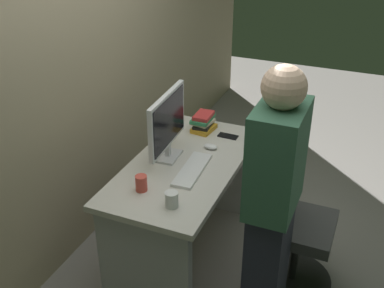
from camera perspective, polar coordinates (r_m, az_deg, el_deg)
name	(u,v)px	position (r m, az deg, el deg)	size (l,w,h in m)	color
ground_plane	(186,251)	(3.57, -0.76, -12.72)	(9.00, 9.00, 0.00)	gray
wall_back	(70,38)	(3.22, -14.43, 12.24)	(6.40, 0.10, 3.00)	tan
desk	(185,193)	(3.26, -0.81, -5.89)	(1.35, 0.68, 0.75)	beige
office_chair	(289,228)	(3.15, 11.62, -9.84)	(0.52, 0.52, 0.94)	black
person_at_desk	(272,208)	(2.60, 9.62, -7.54)	(0.40, 0.24, 1.64)	#262838
monitor	(167,123)	(3.07, -2.97, 2.57)	(0.54, 0.15, 0.46)	silver
keyboard	(192,170)	(3.03, 0.04, -3.12)	(0.43, 0.13, 0.02)	white
mouse	(211,147)	(3.28, 2.24, -0.32)	(0.06, 0.10, 0.03)	white
cup_near_keyboard	(172,199)	(2.69, -2.48, -6.67)	(0.08, 0.08, 0.09)	silver
cup_by_monitor	(141,183)	(2.84, -6.12, -4.71)	(0.07, 0.07, 0.10)	#D84C3F
book_stack	(203,122)	(3.53, 1.37, 2.66)	(0.22, 0.17, 0.13)	gold
cell_phone	(228,136)	(3.46, 4.34, 0.96)	(0.07, 0.14, 0.01)	black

